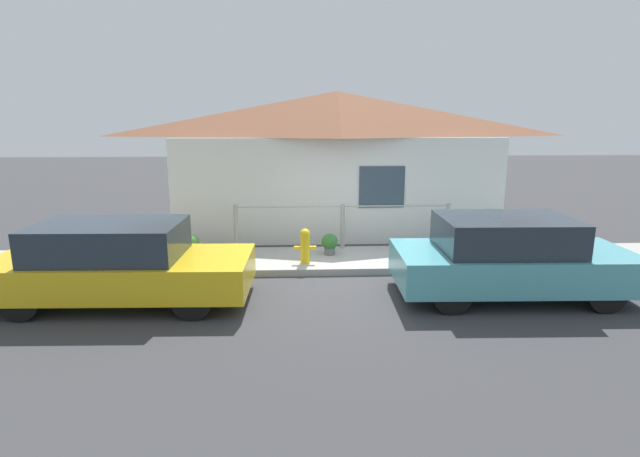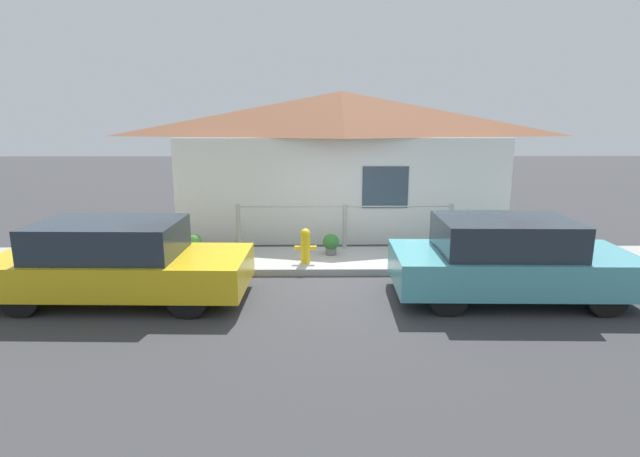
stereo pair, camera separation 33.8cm
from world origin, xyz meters
name	(u,v)px [view 2 (the right image)]	position (x,y,z in m)	size (l,w,h in m)	color
ground_plane	(349,276)	(0.00, 0.00, 0.00)	(60.00, 60.00, 0.00)	#38383A
sidewalk	(346,260)	(0.00, 0.88, 0.07)	(24.00, 1.75, 0.14)	#9E9E99
house	(341,122)	(0.00, 3.46, 2.94)	(8.51, 2.23, 3.70)	white
fence	(345,224)	(0.00, 1.60, 0.71)	(4.90, 0.10, 1.02)	#999993
car_left	(118,261)	(-4.02, -1.25, 0.69)	(4.31, 1.83, 1.38)	gold
car_right	(509,259)	(2.64, -1.25, 0.70)	(4.05, 1.86, 1.41)	teal
fire_hydrant	(305,245)	(-0.87, 0.47, 0.52)	(0.45, 0.20, 0.72)	yellow
potted_plant_near_hydrant	(331,243)	(-0.33, 1.08, 0.39)	(0.36, 0.36, 0.46)	slate
potted_plant_by_fence	(194,243)	(-3.32, 1.21, 0.37)	(0.33, 0.33, 0.43)	brown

